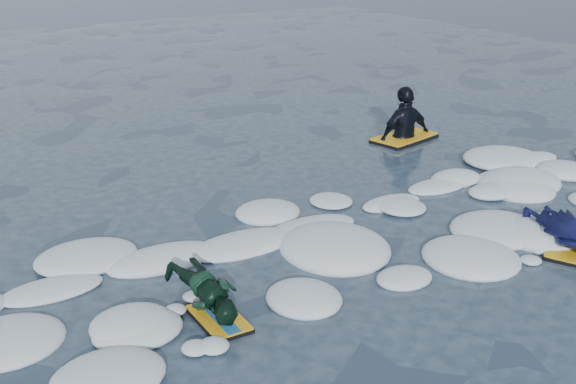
% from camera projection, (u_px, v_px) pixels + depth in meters
% --- Properties ---
extents(ground, '(120.00, 120.00, 0.00)m').
position_uv_depth(ground, '(344.00, 280.00, 7.74)').
color(ground, '#172537').
rests_on(ground, ground).
extents(foam_band, '(12.00, 3.10, 0.30)m').
position_uv_depth(foam_band, '(293.00, 245.00, 8.57)').
color(foam_band, silver).
rests_on(foam_band, ground).
extents(prone_child_unit, '(0.59, 1.14, 0.43)m').
position_uv_depth(prone_child_unit, '(210.00, 294.00, 7.00)').
color(prone_child_unit, black).
rests_on(prone_child_unit, ground).
extents(waiting_rider_unit, '(1.33, 0.92, 1.81)m').
position_uv_depth(waiting_rider_unit, '(404.00, 138.00, 12.56)').
color(waiting_rider_unit, black).
rests_on(waiting_rider_unit, ground).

